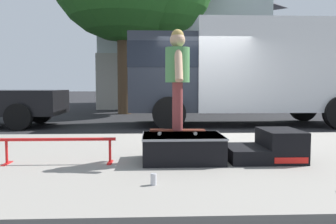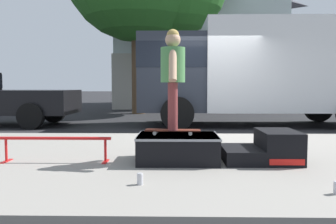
{
  "view_description": "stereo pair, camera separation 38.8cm",
  "coord_description": "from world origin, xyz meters",
  "px_view_note": "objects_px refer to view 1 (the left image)",
  "views": [
    {
      "loc": [
        -1.42,
        -8.26,
        1.18
      ],
      "look_at": [
        -1.15,
        -2.37,
        0.74
      ],
      "focal_mm": 37.35,
      "sensor_mm": 36.0,
      "label": 1
    },
    {
      "loc": [
        -1.03,
        -8.27,
        1.18
      ],
      "look_at": [
        -1.15,
        -2.37,
        0.74
      ],
      "focal_mm": 37.35,
      "sensor_mm": 36.0,
      "label": 2
    }
  ],
  "objects_px": {
    "soda_can": "(154,179)",
    "grind_rail": "(58,144)",
    "skate_box": "(183,147)",
    "skater_kid": "(177,71)",
    "skateboard": "(177,130)",
    "kicker_ramp": "(270,148)",
    "box_truck": "(244,69)"
  },
  "relations": [
    {
      "from": "skater_kid",
      "to": "box_truck",
      "type": "relative_size",
      "value": 0.2
    },
    {
      "from": "box_truck",
      "to": "grind_rail",
      "type": "bearing_deg",
      "value": -125.59
    },
    {
      "from": "skateboard",
      "to": "soda_can",
      "type": "bearing_deg",
      "value": -105.71
    },
    {
      "from": "skate_box",
      "to": "grind_rail",
      "type": "bearing_deg",
      "value": -177.42
    },
    {
      "from": "kicker_ramp",
      "to": "skateboard",
      "type": "bearing_deg",
      "value": 178.48
    },
    {
      "from": "kicker_ramp",
      "to": "box_truck",
      "type": "relative_size",
      "value": 0.15
    },
    {
      "from": "skate_box",
      "to": "box_truck",
      "type": "distance_m",
      "value": 6.22
    },
    {
      "from": "kicker_ramp",
      "to": "grind_rail",
      "type": "xyz_separation_m",
      "value": [
        -2.96,
        -0.08,
        0.09
      ]
    },
    {
      "from": "skate_box",
      "to": "skater_kid",
      "type": "relative_size",
      "value": 0.8
    },
    {
      "from": "skateboard",
      "to": "soda_can",
      "type": "relative_size",
      "value": 6.26
    },
    {
      "from": "skateboard",
      "to": "box_truck",
      "type": "height_order",
      "value": "box_truck"
    },
    {
      "from": "skate_box",
      "to": "skater_kid",
      "type": "height_order",
      "value": "skater_kid"
    },
    {
      "from": "skate_box",
      "to": "grind_rail",
      "type": "distance_m",
      "value": 1.71
    },
    {
      "from": "skate_box",
      "to": "box_truck",
      "type": "height_order",
      "value": "box_truck"
    },
    {
      "from": "skateboard",
      "to": "skater_kid",
      "type": "relative_size",
      "value": 0.56
    },
    {
      "from": "skate_box",
      "to": "skater_kid",
      "type": "xyz_separation_m",
      "value": [
        -0.07,
        0.03,
        1.07
      ]
    },
    {
      "from": "skate_box",
      "to": "skater_kid",
      "type": "distance_m",
      "value": 1.07
    },
    {
      "from": "skateboard",
      "to": "box_truck",
      "type": "xyz_separation_m",
      "value": [
        2.42,
        5.56,
        1.15
      ]
    },
    {
      "from": "grind_rail",
      "to": "skateboard",
      "type": "distance_m",
      "value": 1.65
    },
    {
      "from": "skateboard",
      "to": "skater_kid",
      "type": "distance_m",
      "value": 0.84
    },
    {
      "from": "kicker_ramp",
      "to": "skater_kid",
      "type": "distance_m",
      "value": 1.71
    },
    {
      "from": "skateboard",
      "to": "kicker_ramp",
      "type": "bearing_deg",
      "value": -1.52
    },
    {
      "from": "skater_kid",
      "to": "grind_rail",
      "type": "bearing_deg",
      "value": -176.1
    },
    {
      "from": "kicker_ramp",
      "to": "box_truck",
      "type": "distance_m",
      "value": 5.87
    },
    {
      "from": "skate_box",
      "to": "grind_rail",
      "type": "height_order",
      "value": "skate_box"
    },
    {
      "from": "skate_box",
      "to": "skateboard",
      "type": "distance_m",
      "value": 0.24
    },
    {
      "from": "grind_rail",
      "to": "skateboard",
      "type": "bearing_deg",
      "value": 3.9
    },
    {
      "from": "grind_rail",
      "to": "skateboard",
      "type": "relative_size",
      "value": 1.98
    },
    {
      "from": "grind_rail",
      "to": "skater_kid",
      "type": "bearing_deg",
      "value": 3.9
    },
    {
      "from": "grind_rail",
      "to": "soda_can",
      "type": "bearing_deg",
      "value": -40.64
    },
    {
      "from": "soda_can",
      "to": "grind_rail",
      "type": "bearing_deg",
      "value": 139.36
    },
    {
      "from": "grind_rail",
      "to": "box_truck",
      "type": "bearing_deg",
      "value": 54.41
    }
  ]
}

